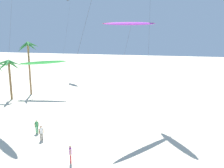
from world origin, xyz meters
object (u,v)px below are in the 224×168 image
flying_kite_5 (42,63)px  person_near_left (37,126)px  palm_tree_2 (9,67)px  flying_kite_4 (132,24)px  palm_tree_1 (28,51)px  person_near_right (41,132)px  person_foreground_walker (70,153)px

flying_kite_5 → person_near_left: bearing=-58.8°
palm_tree_2 → person_near_left: 18.48m
flying_kite_4 → person_near_left: size_ratio=7.85×
palm_tree_2 → flying_kite_5: size_ratio=0.82×
flying_kite_4 → person_near_left: 16.07m
palm_tree_1 → flying_kite_5: palm_tree_1 is taller
palm_tree_1 → palm_tree_2: 5.12m
palm_tree_1 → person_near_right: palm_tree_1 is taller
person_near_left → person_foreground_walker: bearing=-34.5°
person_near_left → flying_kite_4: bearing=31.9°
flying_kite_4 → person_foreground_walker: 15.84m
person_foreground_walker → person_near_left: bearing=145.5°
palm_tree_2 → flying_kite_5: 5.68m
person_near_left → person_near_right: size_ratio=1.00×
person_near_left → person_near_right: (1.59, -1.44, 0.00)m
flying_kite_4 → person_near_right: bearing=-137.1°
palm_tree_1 → flying_kite_5: bearing=-13.0°
person_near_right → flying_kite_4: bearing=42.9°
palm_tree_1 → person_foreground_walker: size_ratio=6.14×
person_foreground_walker → person_near_left: person_foreground_walker is taller
palm_tree_2 → person_near_right: size_ratio=4.32×
flying_kite_4 → flying_kite_5: bearing=153.9°
flying_kite_5 → person_near_left: (9.14, -15.10, -5.48)m
flying_kite_4 → person_near_right: size_ratio=7.83×
palm_tree_2 → person_foreground_walker: size_ratio=4.29×
palm_tree_1 → flying_kite_5: 4.06m
palm_tree_1 → person_near_right: (14.18, -17.34, -7.47)m
flying_kite_5 → person_near_left: flying_kite_5 is taller
person_near_left → person_near_right: bearing=-42.1°
person_foreground_walker → person_near_left: size_ratio=1.01×
flying_kite_4 → person_near_right: flying_kite_4 is taller
person_near_left → palm_tree_1: bearing=128.4°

